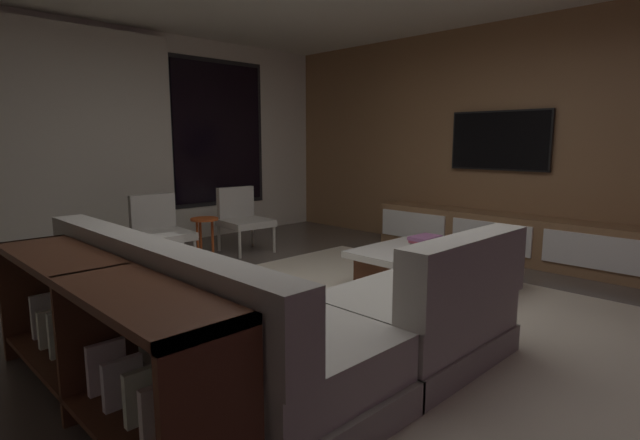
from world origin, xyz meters
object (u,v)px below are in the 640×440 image
object	(u,v)px
book_stack_on_coffee_table	(425,242)
mounted_tv	(499,141)
sectional_couch	(263,318)
accent_chair_by_curtain	(159,228)
media_console	(503,237)
console_table_behind_couch	(98,334)
coffee_table	(431,270)
accent_chair_near_window	(242,216)
side_stool	(204,225)

from	to	relation	value
book_stack_on_coffee_table	mounted_tv	xyz separation A→B (m)	(1.75, 0.17, 0.93)
sectional_couch	accent_chair_by_curtain	xyz separation A→B (m)	(0.65, 2.60, 0.14)
media_console	console_table_behind_couch	size ratio (longest dim) A/B	1.48
coffee_table	sectional_couch	bearing A→B (deg)	-176.49
sectional_couch	coffee_table	bearing A→B (deg)	3.51
accent_chair_by_curtain	mounted_tv	size ratio (longest dim) A/B	0.65
coffee_table	accent_chair_near_window	xyz separation A→B (m)	(-0.26, 2.54, 0.25)
book_stack_on_coffee_table	console_table_behind_couch	size ratio (longest dim) A/B	0.14
accent_chair_near_window	mounted_tv	distance (m)	3.19
coffee_table	accent_chair_by_curtain	distance (m)	2.85
accent_chair_near_window	accent_chair_by_curtain	world-z (taller)	same
book_stack_on_coffee_table	media_console	world-z (taller)	media_console
book_stack_on_coffee_table	sectional_couch	bearing A→B (deg)	-173.79
accent_chair_by_curtain	side_stool	size ratio (longest dim) A/B	1.70
side_stool	media_console	bearing A→B (deg)	-46.62
coffee_table	accent_chair_near_window	world-z (taller)	accent_chair_near_window
book_stack_on_coffee_table	accent_chair_by_curtain	world-z (taller)	accent_chair_by_curtain
sectional_couch	accent_chair_near_window	xyz separation A→B (m)	(1.77, 2.66, 0.14)
sectional_couch	book_stack_on_coffee_table	world-z (taller)	sectional_couch
mounted_tv	side_stool	bearing A→B (deg)	137.83
mounted_tv	console_table_behind_couch	distance (m)	4.82
mounted_tv	console_table_behind_couch	xyz separation A→B (m)	(-4.72, -0.27, -0.93)
accent_chair_near_window	accent_chair_by_curtain	xyz separation A→B (m)	(-1.12, -0.06, 0.00)
book_stack_on_coffee_table	media_console	bearing A→B (deg)	-0.92
accent_chair_near_window	mounted_tv	world-z (taller)	mounted_tv
sectional_couch	console_table_behind_couch	bearing A→B (deg)	171.83
sectional_couch	mounted_tv	bearing A→B (deg)	5.95
sectional_couch	accent_chair_near_window	distance (m)	3.20
media_console	console_table_behind_couch	bearing A→B (deg)	-179.14
side_stool	console_table_behind_couch	distance (m)	3.37
mounted_tv	console_table_behind_couch	world-z (taller)	mounted_tv
side_stool	mounted_tv	xyz separation A→B (m)	(2.55, -2.31, 0.98)
accent_chair_near_window	media_console	size ratio (longest dim) A/B	0.25
coffee_table	book_stack_on_coffee_table	xyz separation A→B (m)	(0.03, 0.10, 0.24)
book_stack_on_coffee_table	console_table_behind_couch	world-z (taller)	console_table_behind_couch
book_stack_on_coffee_table	accent_chair_near_window	bearing A→B (deg)	96.86
book_stack_on_coffee_table	console_table_behind_couch	distance (m)	2.98
accent_chair_by_curtain	accent_chair_near_window	bearing A→B (deg)	3.08
accent_chair_near_window	side_stool	xyz separation A→B (m)	(-0.51, 0.04, -0.06)
sectional_couch	media_console	xyz separation A→B (m)	(3.63, 0.20, -0.04)
sectional_couch	media_console	world-z (taller)	sectional_couch
sectional_couch	media_console	distance (m)	3.64
sectional_couch	coffee_table	distance (m)	2.04
accent_chair_by_curtain	side_stool	xyz separation A→B (m)	(0.61, 0.10, -0.06)
side_stool	media_console	world-z (taller)	media_console
accent_chair_by_curtain	side_stool	distance (m)	0.62
coffee_table	book_stack_on_coffee_table	bearing A→B (deg)	71.89
sectional_couch	book_stack_on_coffee_table	distance (m)	2.08
accent_chair_near_window	console_table_behind_couch	world-z (taller)	accent_chair_near_window
sectional_couch	mounted_tv	xyz separation A→B (m)	(3.81, 0.40, 1.06)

